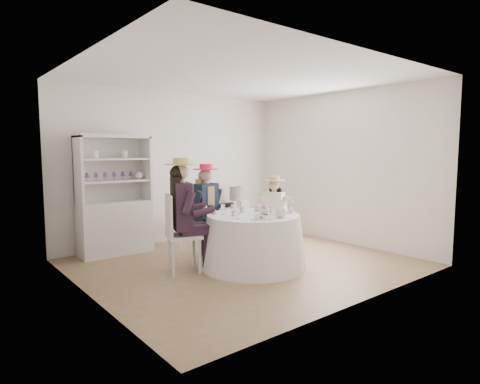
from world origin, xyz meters
TOP-DOWN VIEW (x-y plane):
  - ground at (0.00, 0.00)m, footprint 4.50×4.50m
  - ceiling at (0.00, 0.00)m, footprint 4.50×4.50m
  - wall_back at (0.00, 2.00)m, footprint 4.50×0.00m
  - wall_front at (0.00, -2.00)m, footprint 4.50×0.00m
  - wall_left at (-2.25, 0.00)m, footprint 0.00×4.50m
  - wall_right at (2.25, 0.00)m, footprint 0.00×4.50m
  - tea_table at (-0.02, -0.23)m, footprint 1.51×1.51m
  - hutch at (-1.27, 1.72)m, footprint 1.17×0.54m
  - side_table at (1.16, 1.66)m, footprint 0.58×0.58m
  - hatbox at (1.16, 1.66)m, footprint 0.32×0.32m
  - guest_left at (-0.91, 0.18)m, footprint 0.64×0.59m
  - guest_mid at (-0.14, 0.75)m, footprint 0.54×0.57m
  - guest_right at (0.84, 0.26)m, footprint 0.52×0.47m
  - spare_chair at (-0.08, 1.49)m, footprint 0.46×0.46m
  - teacup_a at (-0.29, -0.14)m, footprint 0.09×0.09m
  - teacup_b at (-0.01, 0.04)m, footprint 0.08×0.08m
  - teacup_c at (0.22, -0.03)m, footprint 0.12×0.12m
  - flower_bowl at (0.16, -0.32)m, footprint 0.30×0.30m
  - flower_arrangement at (0.17, -0.27)m, footprint 0.17×0.18m
  - table_teapot at (0.11, -0.65)m, footprint 0.24×0.17m
  - sandwich_plate at (-0.19, -0.56)m, footprint 0.26×0.26m
  - cupcake_stand at (0.50, -0.38)m, footprint 0.24×0.24m
  - stemware_set at (-0.02, -0.23)m, footprint 0.89×0.93m

SIDE VIEW (x-z plane):
  - ground at x=0.00m, z-range 0.00..0.00m
  - side_table at x=1.16m, z-range 0.00..0.68m
  - tea_table at x=-0.02m, z-range 0.00..0.75m
  - spare_chair at x=-0.08m, z-range 0.04..1.04m
  - hutch at x=-1.27m, z-range -0.28..1.64m
  - guest_right at x=0.84m, z-range 0.08..1.32m
  - sandwich_plate at x=-0.19m, z-range 0.74..0.80m
  - flower_bowl at x=0.16m, z-range 0.75..0.82m
  - teacup_a at x=-0.29m, z-range 0.75..0.82m
  - teacup_c at x=0.22m, z-range 0.75..0.83m
  - teacup_b at x=-0.01m, z-range 0.75..0.83m
  - hatbox at x=1.16m, z-range 0.68..0.96m
  - guest_mid at x=-0.14m, z-range 0.10..1.55m
  - table_teapot at x=0.11m, z-range 0.74..0.92m
  - stemware_set at x=-0.02m, z-range 0.75..0.90m
  - cupcake_stand at x=0.50m, z-range 0.72..0.95m
  - flower_arrangement at x=0.17m, z-range 0.81..0.87m
  - guest_left at x=-0.91m, z-range 0.10..1.66m
  - wall_back at x=0.00m, z-range -0.90..3.60m
  - wall_front at x=0.00m, z-range -0.90..3.60m
  - wall_left at x=-2.25m, z-range -0.90..3.60m
  - wall_right at x=2.25m, z-range -0.90..3.60m
  - ceiling at x=0.00m, z-range 2.70..2.70m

